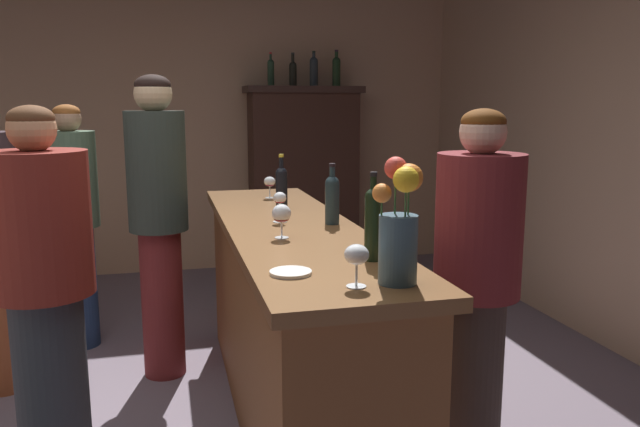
% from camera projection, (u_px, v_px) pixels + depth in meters
% --- Properties ---
extents(wall_back, '(5.69, 0.12, 2.82)m').
position_uv_depth(wall_back, '(157.00, 121.00, 5.71)').
color(wall_back, tan).
rests_on(wall_back, ground).
extents(bar_counter, '(0.61, 2.50, 1.00)m').
position_uv_depth(bar_counter, '(291.00, 323.00, 3.05)').
color(bar_counter, brown).
rests_on(bar_counter, ground).
extents(display_cabinet, '(1.06, 0.45, 1.72)m').
position_uv_depth(display_cabinet, '(303.00, 176.00, 5.81)').
color(display_cabinet, '#331D17').
rests_on(display_cabinet, ground).
extents(wine_bottle_rose, '(0.06, 0.06, 0.33)m').
position_uv_depth(wine_bottle_rose, '(373.00, 221.00, 2.26)').
color(wine_bottle_rose, black).
rests_on(wine_bottle_rose, bar_counter).
extents(wine_bottle_merlot, '(0.06, 0.06, 0.30)m').
position_uv_depth(wine_bottle_merlot, '(282.00, 186.00, 3.33)').
color(wine_bottle_merlot, black).
rests_on(wine_bottle_merlot, bar_counter).
extents(wine_bottle_syrah, '(0.07, 0.07, 0.29)m').
position_uv_depth(wine_bottle_syrah, '(332.00, 197.00, 2.95)').
color(wine_bottle_syrah, '#1D2E33').
rests_on(wine_bottle_syrah, bar_counter).
extents(wine_glass_front, '(0.07, 0.07, 0.15)m').
position_uv_depth(wine_glass_front, '(280.00, 200.00, 3.00)').
color(wine_glass_front, white).
rests_on(wine_glass_front, bar_counter).
extents(wine_glass_mid, '(0.08, 0.08, 0.15)m').
position_uv_depth(wine_glass_mid, '(282.00, 215.00, 2.64)').
color(wine_glass_mid, white).
rests_on(wine_glass_mid, bar_counter).
extents(wine_glass_rear, '(0.08, 0.08, 0.14)m').
position_uv_depth(wine_glass_rear, '(357.00, 256.00, 1.93)').
color(wine_glass_rear, white).
rests_on(wine_glass_rear, bar_counter).
extents(wine_glass_spare, '(0.07, 0.07, 0.13)m').
position_uv_depth(wine_glass_spare, '(270.00, 183.00, 3.77)').
color(wine_glass_spare, white).
rests_on(wine_glass_spare, bar_counter).
extents(flower_arrangement, '(0.16, 0.14, 0.40)m').
position_uv_depth(flower_arrangement, '(399.00, 225.00, 1.96)').
color(flower_arrangement, '#385361').
rests_on(flower_arrangement, bar_counter).
extents(cheese_plate, '(0.14, 0.14, 0.01)m').
position_uv_depth(cheese_plate, '(291.00, 272.00, 2.10)').
color(cheese_plate, white).
rests_on(cheese_plate, bar_counter).
extents(display_bottle_left, '(0.06, 0.06, 0.30)m').
position_uv_depth(display_bottle_left, '(271.00, 71.00, 5.57)').
color(display_bottle_left, '#1D3525').
rests_on(display_bottle_left, display_cabinet).
extents(display_bottle_midleft, '(0.07, 0.07, 0.30)m').
position_uv_depth(display_bottle_midleft, '(293.00, 72.00, 5.62)').
color(display_bottle_midleft, black).
rests_on(display_bottle_midleft, display_cabinet).
extents(display_bottle_center, '(0.08, 0.08, 0.32)m').
position_uv_depth(display_bottle_center, '(314.00, 70.00, 5.67)').
color(display_bottle_center, '#242C32').
rests_on(display_bottle_center, display_cabinet).
extents(display_bottle_midright, '(0.07, 0.07, 0.33)m').
position_uv_depth(display_bottle_midright, '(336.00, 70.00, 5.72)').
color(display_bottle_midright, '#1A311B').
rests_on(display_bottle_midright, display_cabinet).
extents(patron_in_grey, '(0.32, 0.32, 1.56)m').
position_uv_depth(patron_in_grey, '(74.00, 216.00, 3.94)').
color(patron_in_grey, navy).
rests_on(patron_in_grey, ground).
extents(patron_tall, '(0.33, 0.33, 1.72)m').
position_uv_depth(patron_tall, '(159.00, 213.00, 3.50)').
color(patron_tall, maroon).
rests_on(patron_tall, ground).
extents(patron_in_navy, '(0.40, 0.40, 1.56)m').
position_uv_depth(patron_in_navy, '(44.00, 286.00, 2.50)').
color(patron_in_navy, '#2A2E35').
rests_on(patron_in_navy, ground).
extents(bartender, '(0.35, 0.35, 1.55)m').
position_uv_depth(bartender, '(476.00, 282.00, 2.54)').
color(bartender, '#342925').
rests_on(bartender, ground).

